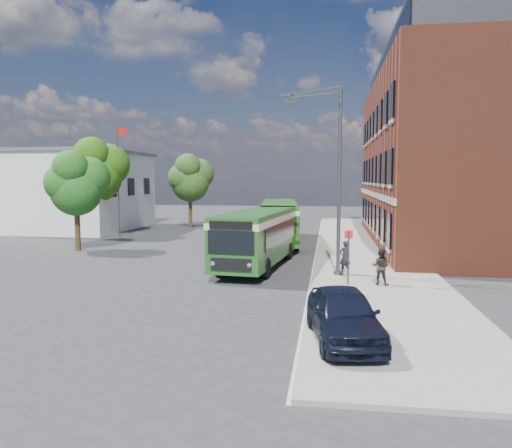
% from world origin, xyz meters
% --- Properties ---
extents(ground, '(120.00, 120.00, 0.00)m').
position_xyz_m(ground, '(0.00, 0.00, 0.00)').
color(ground, '#29292C').
rests_on(ground, ground).
extents(pavement, '(6.00, 48.00, 0.15)m').
position_xyz_m(pavement, '(7.00, 8.00, 0.07)').
color(pavement, gray).
rests_on(pavement, ground).
extents(kerb_line, '(0.12, 48.00, 0.01)m').
position_xyz_m(kerb_line, '(3.95, 8.00, 0.01)').
color(kerb_line, beige).
rests_on(kerb_line, ground).
extents(brick_office, '(12.10, 26.00, 14.20)m').
position_xyz_m(brick_office, '(14.00, 12.00, 6.97)').
color(brick_office, maroon).
rests_on(brick_office, ground).
extents(white_building, '(9.40, 13.40, 7.30)m').
position_xyz_m(white_building, '(-18.00, 18.00, 3.66)').
color(white_building, silver).
rests_on(white_building, ground).
extents(flagpole, '(0.95, 0.10, 9.00)m').
position_xyz_m(flagpole, '(-12.45, 13.00, 4.94)').
color(flagpole, '#3C3F41').
rests_on(flagpole, ground).
extents(street_lamp, '(2.96, 2.38, 9.00)m').
position_xyz_m(street_lamp, '(4.84, -2.00, 4.79)').
color(street_lamp, '#3C3F41').
rests_on(street_lamp, ground).
extents(bus_stop_sign, '(0.35, 0.08, 2.52)m').
position_xyz_m(bus_stop_sign, '(5.60, -4.20, 1.51)').
color(bus_stop_sign, '#3C3F41').
rests_on(bus_stop_sign, ground).
extents(bus_front, '(3.67, 10.87, 3.02)m').
position_xyz_m(bus_front, '(1.00, 0.72, 1.83)').
color(bus_front, '#21571D').
rests_on(bus_front, ground).
extents(bus_rear, '(3.77, 12.76, 3.02)m').
position_xyz_m(bus_rear, '(1.07, 10.69, 1.83)').
color(bus_rear, '#235B13').
rests_on(bus_rear, ground).
extents(parked_car, '(2.51, 4.70, 1.52)m').
position_xyz_m(parked_car, '(5.19, -11.96, 0.91)').
color(parked_car, black).
rests_on(parked_car, pavement).
extents(pedestrian_a, '(0.71, 0.62, 1.63)m').
position_xyz_m(pedestrian_a, '(5.53, -1.84, 0.96)').
color(pedestrian_a, black).
rests_on(pedestrian_a, pavement).
extents(pedestrian_b, '(0.93, 0.82, 1.60)m').
position_xyz_m(pedestrian_b, '(6.99, -4.09, 0.95)').
color(pedestrian_b, black).
rests_on(pedestrian_b, pavement).
extents(tree_left, '(3.91, 3.72, 6.60)m').
position_xyz_m(tree_left, '(-11.71, 4.65, 4.47)').
color(tree_left, '#3C2915').
rests_on(tree_left, ground).
extents(tree_mid, '(4.81, 4.57, 8.12)m').
position_xyz_m(tree_mid, '(-14.19, 12.72, 5.51)').
color(tree_mid, '#3C2915').
rests_on(tree_mid, ground).
extents(tree_right, '(4.24, 4.03, 7.15)m').
position_xyz_m(tree_right, '(-8.58, 20.85, 4.85)').
color(tree_right, '#3C2915').
rests_on(tree_right, ground).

